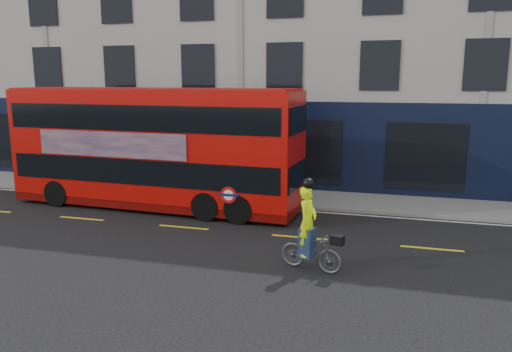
% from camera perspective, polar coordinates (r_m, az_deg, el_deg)
% --- Properties ---
extents(ground, '(120.00, 120.00, 0.00)m').
position_cam_1_polar(ground, '(15.93, -10.46, -7.31)').
color(ground, black).
rests_on(ground, ground).
extents(pavement, '(60.00, 3.00, 0.12)m').
position_cam_1_polar(pavement, '(21.70, -2.91, -2.03)').
color(pavement, gray).
rests_on(pavement, ground).
extents(kerb, '(60.00, 0.12, 0.13)m').
position_cam_1_polar(kerb, '(20.33, -4.26, -2.93)').
color(kerb, gray).
rests_on(kerb, ground).
extents(building_terrace, '(50.00, 10.07, 15.00)m').
position_cam_1_polar(building_terrace, '(27.44, 1.42, 16.33)').
color(building_terrace, '#A7A59E').
rests_on(building_terrace, ground).
extents(road_edge_line, '(58.00, 0.10, 0.01)m').
position_cam_1_polar(road_edge_line, '(20.07, -4.55, -3.30)').
color(road_edge_line, silver).
rests_on(road_edge_line, ground).
extents(lane_dashes, '(58.00, 0.12, 0.01)m').
position_cam_1_polar(lane_dashes, '(17.22, -8.26, -5.82)').
color(lane_dashes, yellow).
rests_on(lane_dashes, ground).
extents(bus, '(11.59, 3.20, 4.63)m').
position_cam_1_polar(bus, '(19.67, -11.51, 3.25)').
color(bus, '#B80C07').
rests_on(bus, ground).
extents(cyclist, '(1.79, 0.92, 2.48)m').
position_cam_1_polar(cyclist, '(13.20, 6.17, -7.20)').
color(cyclist, '#4B4D50').
rests_on(cyclist, ground).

